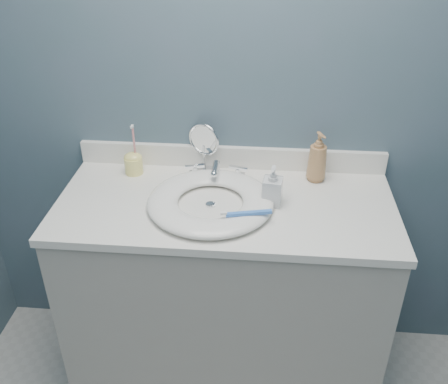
# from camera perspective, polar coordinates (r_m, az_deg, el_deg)

# --- Properties ---
(back_wall) EXTENTS (2.20, 0.02, 2.40)m
(back_wall) POSITION_cam_1_polar(r_m,az_deg,el_deg) (1.90, 0.89, 11.53)
(back_wall) COLOR #445E67
(back_wall) RESTS_ON ground
(vanity_cabinet) EXTENTS (1.20, 0.55, 0.85)m
(vanity_cabinet) POSITION_cam_1_polar(r_m,az_deg,el_deg) (2.08, 0.13, -11.78)
(vanity_cabinet) COLOR #ACA89D
(vanity_cabinet) RESTS_ON ground
(countertop) EXTENTS (1.22, 0.57, 0.03)m
(countertop) POSITION_cam_1_polar(r_m,az_deg,el_deg) (1.80, 0.15, -1.54)
(countertop) COLOR white
(countertop) RESTS_ON vanity_cabinet
(backsplash) EXTENTS (1.22, 0.02, 0.09)m
(backsplash) POSITION_cam_1_polar(r_m,az_deg,el_deg) (2.00, 0.80, 3.99)
(backsplash) COLOR white
(backsplash) RESTS_ON countertop
(basin) EXTENTS (0.45, 0.45, 0.04)m
(basin) POSITION_cam_1_polar(r_m,az_deg,el_deg) (1.77, -1.55, -1.06)
(basin) COLOR white
(basin) RESTS_ON countertop
(drain) EXTENTS (0.04, 0.04, 0.01)m
(drain) POSITION_cam_1_polar(r_m,az_deg,el_deg) (1.77, -1.54, -1.47)
(drain) COLOR silver
(drain) RESTS_ON countertop
(faucet) EXTENTS (0.25, 0.13, 0.07)m
(faucet) POSITION_cam_1_polar(r_m,az_deg,el_deg) (1.93, -0.90, 2.28)
(faucet) COLOR silver
(faucet) RESTS_ON countertop
(makeup_mirror) EXTENTS (0.13, 0.08, 0.20)m
(makeup_mirror) POSITION_cam_1_polar(r_m,az_deg,el_deg) (1.96, -2.32, 5.44)
(makeup_mirror) COLOR silver
(makeup_mirror) RESTS_ON countertop
(soap_bottle_amber) EXTENTS (0.10, 0.10, 0.20)m
(soap_bottle_amber) POSITION_cam_1_polar(r_m,az_deg,el_deg) (1.92, 10.65, 3.95)
(soap_bottle_amber) COLOR #AB7B4D
(soap_bottle_amber) RESTS_ON countertop
(soap_bottle_clear) EXTENTS (0.07, 0.08, 0.15)m
(soap_bottle_clear) POSITION_cam_1_polar(r_m,az_deg,el_deg) (1.76, 5.58, 0.72)
(soap_bottle_clear) COLOR silver
(soap_bottle_clear) RESTS_ON countertop
(toothbrush_holder) EXTENTS (0.07, 0.07, 0.21)m
(toothbrush_holder) POSITION_cam_1_polar(r_m,az_deg,el_deg) (1.99, -10.31, 3.37)
(toothbrush_holder) COLOR #FFF17F
(toothbrush_holder) RESTS_ON countertop
(toothbrush_lying) EXTENTS (0.17, 0.05, 0.02)m
(toothbrush_lying) POSITION_cam_1_polar(r_m,az_deg,el_deg) (1.66, 2.63, -2.45)
(toothbrush_lying) COLOR #3E7BDC
(toothbrush_lying) RESTS_ON basin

